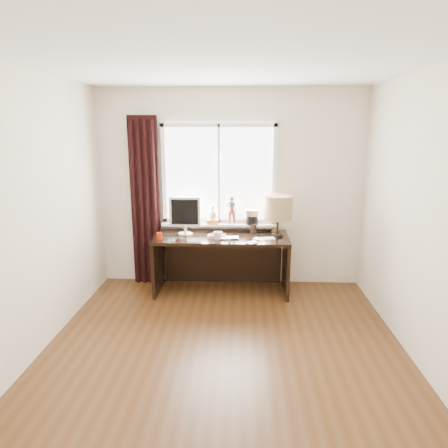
{
  "coord_description": "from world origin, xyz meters",
  "views": [
    {
      "loc": [
        0.16,
        -3.26,
        2.09
      ],
      "look_at": [
        -0.05,
        1.25,
        1.0
      ],
      "focal_mm": 32.0,
      "sensor_mm": 36.0,
      "label": 1
    }
  ],
  "objects_px": {
    "red_cup": "(160,236)",
    "monitor": "(185,213)",
    "desk": "(222,252)",
    "table_lamp": "(278,208)",
    "laptop": "(227,238)",
    "mug": "(218,236)"
  },
  "relations": [
    {
      "from": "laptop",
      "to": "table_lamp",
      "type": "bearing_deg",
      "value": 11.81
    },
    {
      "from": "mug",
      "to": "desk",
      "type": "bearing_deg",
      "value": 82.93
    },
    {
      "from": "red_cup",
      "to": "monitor",
      "type": "xyz_separation_m",
      "value": [
        0.28,
        0.26,
        0.23
      ]
    },
    {
      "from": "laptop",
      "to": "table_lamp",
      "type": "relative_size",
      "value": 0.58
    },
    {
      "from": "mug",
      "to": "monitor",
      "type": "relative_size",
      "value": 0.22
    },
    {
      "from": "laptop",
      "to": "desk",
      "type": "relative_size",
      "value": 0.18
    },
    {
      "from": "desk",
      "to": "table_lamp",
      "type": "bearing_deg",
      "value": -5.07
    },
    {
      "from": "table_lamp",
      "to": "desk",
      "type": "bearing_deg",
      "value": 174.93
    },
    {
      "from": "red_cup",
      "to": "desk",
      "type": "xyz_separation_m",
      "value": [
        0.75,
        0.3,
        -0.29
      ]
    },
    {
      "from": "red_cup",
      "to": "desk",
      "type": "relative_size",
      "value": 0.05
    },
    {
      "from": "laptop",
      "to": "red_cup",
      "type": "height_order",
      "value": "red_cup"
    },
    {
      "from": "monitor",
      "to": "table_lamp",
      "type": "xyz_separation_m",
      "value": [
        1.18,
        -0.02,
        0.09
      ]
    },
    {
      "from": "red_cup",
      "to": "monitor",
      "type": "height_order",
      "value": "monitor"
    },
    {
      "from": "desk",
      "to": "table_lamp",
      "type": "relative_size",
      "value": 3.27
    },
    {
      "from": "desk",
      "to": "table_lamp",
      "type": "distance_m",
      "value": 0.94
    },
    {
      "from": "laptop",
      "to": "monitor",
      "type": "relative_size",
      "value": 0.61
    },
    {
      "from": "monitor",
      "to": "table_lamp",
      "type": "relative_size",
      "value": 0.94
    },
    {
      "from": "table_lamp",
      "to": "mug",
      "type": "bearing_deg",
      "value": -163.53
    },
    {
      "from": "desk",
      "to": "mug",
      "type": "bearing_deg",
      "value": -97.07
    },
    {
      "from": "red_cup",
      "to": "desk",
      "type": "bearing_deg",
      "value": 21.56
    },
    {
      "from": "laptop",
      "to": "red_cup",
      "type": "bearing_deg",
      "value": -176.72
    },
    {
      "from": "desk",
      "to": "monitor",
      "type": "height_order",
      "value": "monitor"
    }
  ]
}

